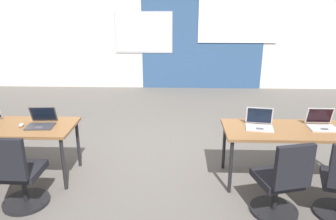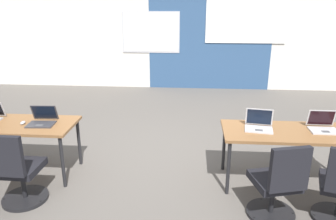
{
  "view_description": "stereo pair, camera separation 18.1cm",
  "coord_description": "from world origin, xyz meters",
  "px_view_note": "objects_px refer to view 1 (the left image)",
  "views": [
    {
      "loc": [
        0.38,
        -4.36,
        2.22
      ],
      "look_at": [
        0.24,
        -0.17,
        0.8
      ],
      "focal_mm": 34.55,
      "sensor_mm": 36.0,
      "label": 1
    },
    {
      "loc": [
        0.56,
        -4.35,
        2.22
      ],
      "look_at": [
        0.24,
        -0.17,
        0.8
      ],
      "focal_mm": 34.55,
      "sensor_mm": 36.0,
      "label": 2
    }
  ],
  "objects_px": {
    "chair_near_left_inner": "(19,178)",
    "laptop_near_right_end": "(322,124)",
    "desk_near_left": "(12,130)",
    "desk_near_right": "(288,133)",
    "mouse_near_left_inner": "(21,125)",
    "chair_near_right_inner": "(281,185)",
    "laptop_near_right_inner": "(259,123)",
    "laptop_near_left_inner": "(41,122)"
  },
  "relations": [
    {
      "from": "laptop_near_left_inner",
      "to": "mouse_near_left_inner",
      "type": "bearing_deg",
      "value": -176.11
    },
    {
      "from": "laptop_near_left_inner",
      "to": "chair_near_left_inner",
      "type": "height_order",
      "value": "laptop_near_left_inner"
    },
    {
      "from": "desk_near_right",
      "to": "mouse_near_left_inner",
      "type": "relative_size",
      "value": 14.99
    },
    {
      "from": "desk_near_right",
      "to": "chair_near_left_inner",
      "type": "distance_m",
      "value": 3.21
    },
    {
      "from": "chair_near_right_inner",
      "to": "mouse_near_left_inner",
      "type": "relative_size",
      "value": 8.62
    },
    {
      "from": "laptop_near_right_inner",
      "to": "chair_near_left_inner",
      "type": "relative_size",
      "value": 0.4
    },
    {
      "from": "desk_near_right",
      "to": "laptop_near_right_end",
      "type": "height_order",
      "value": "laptop_near_right_end"
    },
    {
      "from": "desk_near_left",
      "to": "laptop_near_left_inner",
      "type": "height_order",
      "value": "laptop_near_left_inner"
    },
    {
      "from": "laptop_near_left_inner",
      "to": "desk_near_right",
      "type": "bearing_deg",
      "value": -3.71
    },
    {
      "from": "chair_near_right_inner",
      "to": "laptop_near_left_inner",
      "type": "distance_m",
      "value": 2.95
    },
    {
      "from": "laptop_near_right_end",
      "to": "laptop_near_right_inner",
      "type": "relative_size",
      "value": 0.91
    },
    {
      "from": "desk_near_right",
      "to": "chair_near_left_inner",
      "type": "bearing_deg",
      "value": -167.64
    },
    {
      "from": "laptop_near_right_inner",
      "to": "chair_near_right_inner",
      "type": "xyz_separation_m",
      "value": [
        0.07,
        -0.79,
        -0.39
      ]
    },
    {
      "from": "chair_near_left_inner",
      "to": "laptop_near_right_end",
      "type": "bearing_deg",
      "value": -166.84
    },
    {
      "from": "laptop_near_right_inner",
      "to": "chair_near_right_inner",
      "type": "height_order",
      "value": "laptop_near_right_inner"
    },
    {
      "from": "laptop_near_right_end",
      "to": "laptop_near_left_inner",
      "type": "bearing_deg",
      "value": -178.61
    },
    {
      "from": "laptop_near_right_end",
      "to": "laptop_near_left_inner",
      "type": "relative_size",
      "value": 0.95
    },
    {
      "from": "chair_near_right_inner",
      "to": "mouse_near_left_inner",
      "type": "distance_m",
      "value": 3.17
    },
    {
      "from": "desk_near_right",
      "to": "chair_near_right_inner",
      "type": "xyz_separation_m",
      "value": [
        -0.29,
        -0.75,
        -0.28
      ]
    },
    {
      "from": "desk_near_left",
      "to": "desk_near_right",
      "type": "bearing_deg",
      "value": 0.0
    },
    {
      "from": "desk_near_left",
      "to": "laptop_near_left_inner",
      "type": "distance_m",
      "value": 0.41
    },
    {
      "from": "laptop_near_right_inner",
      "to": "chair_near_right_inner",
      "type": "bearing_deg",
      "value": -75.94
    },
    {
      "from": "desk_near_left",
      "to": "laptop_near_right_inner",
      "type": "relative_size",
      "value": 4.36
    },
    {
      "from": "laptop_near_right_end",
      "to": "chair_near_left_inner",
      "type": "distance_m",
      "value": 3.64
    },
    {
      "from": "chair_near_right_inner",
      "to": "chair_near_left_inner",
      "type": "distance_m",
      "value": 2.84
    },
    {
      "from": "laptop_near_right_inner",
      "to": "desk_near_left",
      "type": "bearing_deg",
      "value": -170.36
    },
    {
      "from": "laptop_near_right_end",
      "to": "mouse_near_left_inner",
      "type": "bearing_deg",
      "value": -178.18
    },
    {
      "from": "desk_near_right",
      "to": "laptop_near_left_inner",
      "type": "distance_m",
      "value": 3.11
    },
    {
      "from": "laptop_near_right_inner",
      "to": "mouse_near_left_inner",
      "type": "bearing_deg",
      "value": -169.93
    },
    {
      "from": "laptop_near_right_inner",
      "to": "chair_near_left_inner",
      "type": "distance_m",
      "value": 2.88
    },
    {
      "from": "desk_near_left",
      "to": "mouse_near_left_inner",
      "type": "bearing_deg",
      "value": -7.89
    },
    {
      "from": "laptop_near_right_inner",
      "to": "mouse_near_left_inner",
      "type": "distance_m",
      "value": 3.0
    },
    {
      "from": "laptop_near_left_inner",
      "to": "chair_near_right_inner",
      "type": "bearing_deg",
      "value": -18.55
    },
    {
      "from": "laptop_near_right_end",
      "to": "chair_near_right_inner",
      "type": "height_order",
      "value": "laptop_near_right_end"
    },
    {
      "from": "laptop_near_right_end",
      "to": "chair_near_right_inner",
      "type": "relative_size",
      "value": 0.36
    },
    {
      "from": "laptop_near_right_end",
      "to": "mouse_near_left_inner",
      "type": "xyz_separation_m",
      "value": [
        -3.77,
        -0.09,
        -0.03
      ]
    },
    {
      "from": "chair_near_right_inner",
      "to": "mouse_near_left_inner",
      "type": "height_order",
      "value": "chair_near_right_inner"
    },
    {
      "from": "laptop_near_right_end",
      "to": "laptop_near_right_inner",
      "type": "distance_m",
      "value": 0.78
    },
    {
      "from": "laptop_near_right_inner",
      "to": "laptop_near_left_inner",
      "type": "xyz_separation_m",
      "value": [
        -2.75,
        -0.03,
        -0.0
      ]
    },
    {
      "from": "laptop_near_right_inner",
      "to": "laptop_near_left_inner",
      "type": "distance_m",
      "value": 2.75
    },
    {
      "from": "desk_near_right",
      "to": "laptop_near_right_end",
      "type": "relative_size",
      "value": 4.81
    },
    {
      "from": "laptop_near_right_end",
      "to": "laptop_near_left_inner",
      "type": "height_order",
      "value": "laptop_near_right_end"
    }
  ]
}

